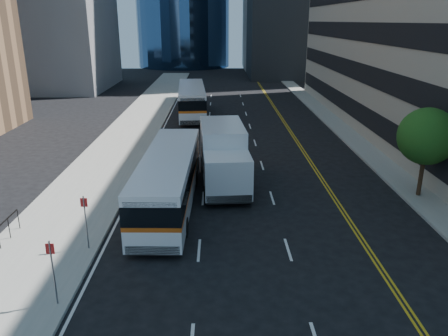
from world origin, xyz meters
The scene contains 7 objects.
ground centered at (0.00, 0.00, 0.00)m, with size 160.00×160.00×0.00m, color black.
sidewalk_west centered at (-10.50, 25.00, 0.07)m, with size 5.00×90.00×0.15m, color gray.
sidewalk_east centered at (9.00, 25.00, 0.07)m, with size 2.00×90.00×0.15m, color gray.
street_tree centered at (9.00, 8.00, 3.64)m, with size 3.20×3.20×5.10m.
bus_front centered at (-5.29, 6.83, 1.64)m, with size 2.81×11.70×3.00m.
bus_rear centered at (-5.39, 31.23, 1.72)m, with size 3.47×12.34×3.14m.
box_truck centered at (-2.28, 10.26, 1.91)m, with size 3.09×7.71×3.62m.
Camera 1 is at (-2.64, -15.32, 9.76)m, focal length 35.00 mm.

